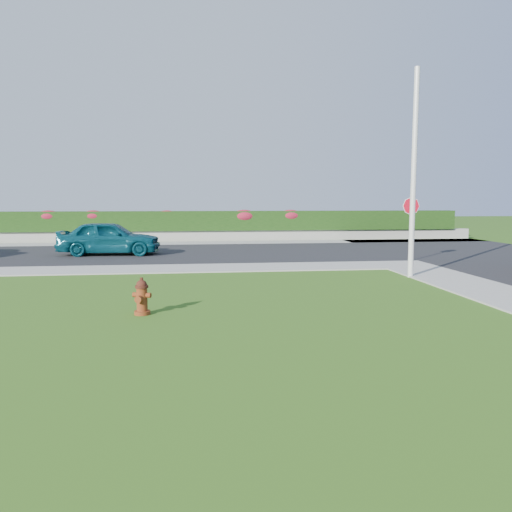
{
  "coord_description": "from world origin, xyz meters",
  "views": [
    {
      "loc": [
        -0.42,
        -7.91,
        2.33
      ],
      "look_at": [
        1.13,
        4.67,
        0.9
      ],
      "focal_mm": 35.0,
      "sensor_mm": 36.0,
      "label": 1
    }
  ],
  "objects": [
    {
      "name": "ground",
      "position": [
        0.0,
        0.0,
        0.0
      ],
      "size": [
        120.0,
        120.0,
        0.0
      ],
      "primitive_type": "plane",
      "color": "black",
      "rests_on": "ground"
    },
    {
      "name": "street_far",
      "position": [
        -5.0,
        14.0,
        0.02
      ],
      "size": [
        26.0,
        8.0,
        0.04
      ],
      "primitive_type": "cube",
      "color": "black",
      "rests_on": "ground"
    },
    {
      "name": "sidewalk_far",
      "position": [
        -6.0,
        9.0,
        0.02
      ],
      "size": [
        24.0,
        2.0,
        0.04
      ],
      "primitive_type": "cube",
      "color": "gray",
      "rests_on": "ground"
    },
    {
      "name": "curb_corner",
      "position": [
        7.0,
        9.0,
        0.02
      ],
      "size": [
        2.0,
        2.0,
        0.04
      ],
      "primitive_type": "cube",
      "color": "gray",
      "rests_on": "ground"
    },
    {
      "name": "sidewalk_beyond",
      "position": [
        -1.0,
        19.0,
        0.02
      ],
      "size": [
        34.0,
        2.0,
        0.04
      ],
      "primitive_type": "cube",
      "color": "gray",
      "rests_on": "ground"
    },
    {
      "name": "retaining_wall",
      "position": [
        -1.0,
        20.5,
        0.3
      ],
      "size": [
        34.0,
        0.4,
        0.6
      ],
      "primitive_type": "cube",
      "color": "gray",
      "rests_on": "ground"
    },
    {
      "name": "hedge",
      "position": [
        -1.0,
        20.6,
        1.15
      ],
      "size": [
        32.0,
        0.9,
        1.1
      ],
      "primitive_type": "cube",
      "color": "black",
      "rests_on": "retaining_wall"
    },
    {
      "name": "fire_hydrant",
      "position": [
        -1.5,
        2.28,
        0.36
      ],
      "size": [
        0.4,
        0.38,
        0.76
      ],
      "rotation": [
        0.0,
        0.0,
        -0.33
      ],
      "color": "#50230C",
      "rests_on": "ground"
    },
    {
      "name": "sedan_teal",
      "position": [
        -3.97,
        13.53,
        0.75
      ],
      "size": [
        4.24,
        1.85,
        1.42
      ],
      "primitive_type": "imported",
      "rotation": [
        0.0,
        0.0,
        1.53
      ],
      "color": "#0B4756",
      "rests_on": "street_far"
    },
    {
      "name": "utility_pole",
      "position": [
        6.06,
        6.34,
        3.08
      ],
      "size": [
        0.16,
        0.16,
        6.17
      ],
      "primitive_type": "cylinder",
      "color": "silver",
      "rests_on": "ground"
    },
    {
      "name": "stop_sign",
      "position": [
        7.61,
        9.89,
        1.8
      ],
      "size": [
        0.67,
        0.06,
        2.44
      ],
      "rotation": [
        0.0,
        0.0,
        -0.36
      ],
      "color": "slate",
      "rests_on": "ground"
    },
    {
      "name": "flower_clump_b",
      "position": [
        -8.3,
        20.5,
        1.45
      ],
      "size": [
        1.25,
        0.8,
        0.62
      ],
      "primitive_type": "ellipsoid",
      "color": "#B61F35",
      "rests_on": "hedge"
    },
    {
      "name": "flower_clump_c",
      "position": [
        -5.94,
        20.5,
        1.46
      ],
      "size": [
        1.22,
        0.78,
        0.61
      ],
      "primitive_type": "ellipsoid",
      "color": "#B61F35",
      "rests_on": "hedge"
    },
    {
      "name": "flower_clump_d",
      "position": [
        -1.94,
        20.5,
        1.49
      ],
      "size": [
        1.04,
        0.67,
        0.52
      ],
      "primitive_type": "ellipsoid",
      "color": "#B61F35",
      "rests_on": "hedge"
    },
    {
      "name": "flower_clump_e",
      "position": [
        2.42,
        20.5,
        1.42
      ],
      "size": [
        1.41,
        0.91,
        0.71
      ],
      "primitive_type": "ellipsoid",
      "color": "#B61F35",
      "rests_on": "hedge"
    },
    {
      "name": "flower_clump_f",
      "position": [
        5.1,
        20.5,
        1.44
      ],
      "size": [
        1.32,
        0.85,
        0.66
      ],
      "primitive_type": "ellipsoid",
      "color": "#B61F35",
      "rests_on": "hedge"
    }
  ]
}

